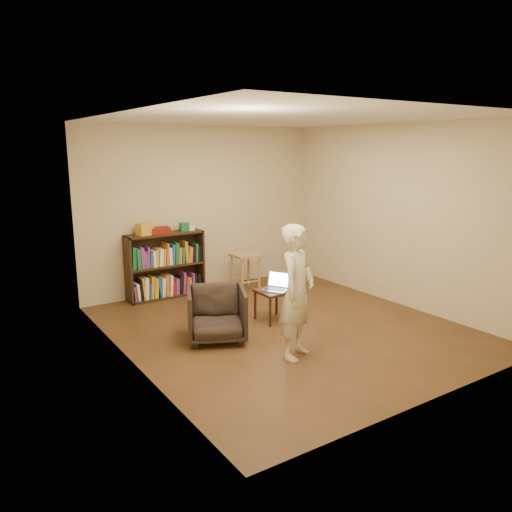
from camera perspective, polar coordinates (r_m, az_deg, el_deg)
floor at (r=6.48m, az=3.29°, el=-8.14°), size 4.50×4.50×0.00m
ceiling at (r=6.08m, az=3.60°, el=15.48°), size 4.50×4.50×0.00m
wall_back at (r=8.04m, az=-6.21°, el=5.39°), size 4.00×0.00×4.00m
wall_left at (r=5.22m, az=-14.47°, el=1.29°), size 0.00×4.50×4.50m
wall_right at (r=7.50m, az=15.83°, el=4.49°), size 0.00×4.50×4.50m
bookshelf at (r=7.76m, az=-10.32°, el=-1.47°), size 1.20×0.30×1.00m
box_yellow at (r=7.49m, az=-12.61°, el=3.02°), size 0.25×0.21×0.18m
red_cloth at (r=7.59m, az=-10.93°, el=2.89°), size 0.31×0.24×0.09m
box_green at (r=7.75m, az=-8.20°, el=3.30°), size 0.14×0.14×0.12m
box_white at (r=7.82m, az=-7.50°, el=3.21°), size 0.11×0.11×0.08m
stool at (r=8.02m, az=-1.21°, el=-0.55°), size 0.41×0.41×0.59m
armchair at (r=6.00m, az=-4.54°, el=-6.64°), size 0.91×0.92×0.64m
side_table at (r=6.62m, az=2.03°, el=-4.50°), size 0.41×0.41×0.42m
laptop at (r=6.61m, az=2.35°, el=-3.40°), size 0.40×0.41×0.23m
person at (r=5.41m, az=4.71°, el=-4.11°), size 0.64×0.57×1.48m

